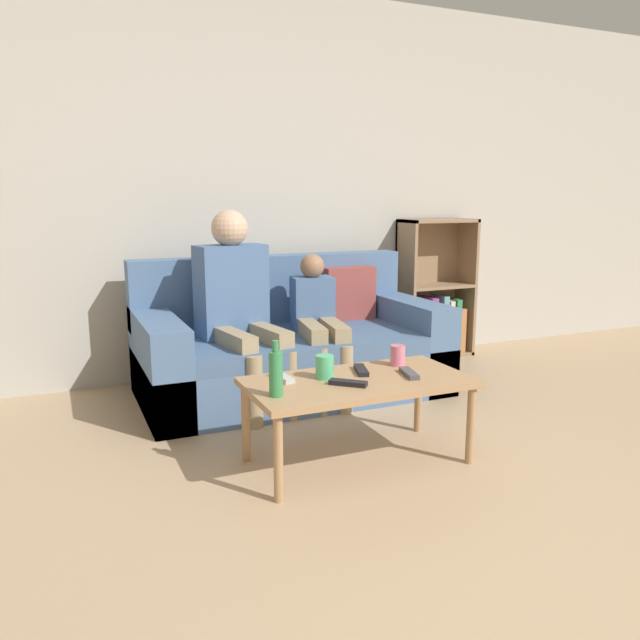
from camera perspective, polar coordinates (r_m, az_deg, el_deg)
The scene contains 14 objects.
ground_plane at distance 2.30m, azimuth 21.87°, elevation -21.97°, with size 22.00×22.00×0.00m, color tan.
wall_back at distance 4.45m, azimuth -4.88°, elevation 12.07°, with size 12.00×0.06×2.60m.
couch at distance 3.97m, azimuth -2.73°, elevation -2.71°, with size 1.86×0.96×0.85m.
bookshelf at distance 4.96m, azimuth 10.30°, elevation 1.33°, with size 0.58×0.28×1.06m.
coffee_table at distance 2.89m, azimuth 3.50°, elevation -6.20°, with size 1.03×0.53×0.40m.
person_adult at distance 3.71m, azimuth -7.61°, elevation 2.27°, with size 0.46×0.70×1.16m.
person_child at distance 3.84m, azimuth -0.18°, elevation 0.17°, with size 0.34×0.68×0.88m.
cup_near at distance 3.12m, azimuth 7.12°, elevation -3.23°, with size 0.07×0.07×0.10m.
cup_far at distance 2.88m, azimuth 0.43°, elevation -4.31°, with size 0.09×0.09×0.11m.
tv_remote_0 at distance 2.99m, azimuth 3.79°, elevation -4.59°, with size 0.10×0.18×0.02m.
tv_remote_1 at distance 2.88m, azimuth -3.48°, elevation -5.24°, with size 0.07×0.17×0.02m.
tv_remote_2 at distance 2.96m, azimuth 8.15°, elevation -4.84°, with size 0.09×0.18×0.02m.
tv_remote_3 at distance 2.79m, azimuth 2.58°, elevation -5.77°, with size 0.16×0.15×0.02m.
bottle at distance 2.62m, azimuth -4.06°, elevation -4.84°, with size 0.06×0.06×0.24m.
Camera 1 is at (-1.44, -1.31, 1.22)m, focal length 35.00 mm.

